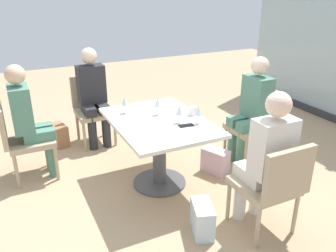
% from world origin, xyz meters
% --- Properties ---
extents(ground_plane, '(12.00, 12.00, 0.00)m').
position_xyz_m(ground_plane, '(0.00, 0.00, 0.00)').
color(ground_plane, tan).
extents(dining_table_main, '(1.22, 0.90, 0.73)m').
position_xyz_m(dining_table_main, '(0.00, 0.00, 0.54)').
color(dining_table_main, silver).
rests_on(dining_table_main, ground_plane).
extents(chair_side_end, '(0.50, 0.46, 0.87)m').
position_xyz_m(chair_side_end, '(-1.40, -0.33, 0.50)').
color(chair_side_end, tan).
rests_on(chair_side_end, ground_plane).
extents(chair_far_right, '(0.50, 0.46, 0.87)m').
position_xyz_m(chair_far_right, '(1.13, 0.50, 0.50)').
color(chair_far_right, tan).
rests_on(chair_far_right, ground_plane).
extents(chair_near_window, '(0.46, 0.51, 0.87)m').
position_xyz_m(chair_near_window, '(0.00, 1.27, 0.50)').
color(chair_near_window, tan).
rests_on(chair_near_window, ground_plane).
extents(chair_front_left, '(0.46, 0.50, 0.87)m').
position_xyz_m(chair_front_left, '(-0.75, -1.27, 0.50)').
color(chair_front_left, tan).
rests_on(chair_front_left, ground_plane).
extents(person_side_end, '(0.39, 0.34, 1.26)m').
position_xyz_m(person_side_end, '(-1.29, -0.33, 0.70)').
color(person_side_end, '#28282D').
rests_on(person_side_end, ground_plane).
extents(person_far_right, '(0.39, 0.34, 1.26)m').
position_xyz_m(person_far_right, '(1.02, 0.50, 0.70)').
color(person_far_right, silver).
rests_on(person_far_right, ground_plane).
extents(person_near_window, '(0.34, 0.39, 1.26)m').
position_xyz_m(person_near_window, '(-0.00, 1.16, 0.70)').
color(person_near_window, '#4C7F6B').
rests_on(person_near_window, ground_plane).
extents(person_front_left, '(0.34, 0.39, 1.26)m').
position_xyz_m(person_front_left, '(-0.75, -1.16, 0.70)').
color(person_front_left, '#4C7F6B').
rests_on(person_front_left, ground_plane).
extents(wine_glass_0, '(0.07, 0.07, 0.18)m').
position_xyz_m(wine_glass_0, '(-0.15, 0.06, 0.86)').
color(wine_glass_0, silver).
rests_on(wine_glass_0, dining_table_main).
extents(wine_glass_1, '(0.07, 0.07, 0.18)m').
position_xyz_m(wine_glass_1, '(0.24, 0.31, 0.86)').
color(wine_glass_1, silver).
rests_on(wine_glass_1, dining_table_main).
extents(wine_glass_2, '(0.07, 0.07, 0.18)m').
position_xyz_m(wine_glass_2, '(0.15, 0.15, 0.86)').
color(wine_glass_2, silver).
rests_on(wine_glass_2, dining_table_main).
extents(wine_glass_3, '(0.07, 0.07, 0.18)m').
position_xyz_m(wine_glass_3, '(-0.34, -0.23, 0.86)').
color(wine_glass_3, silver).
rests_on(wine_glass_3, dining_table_main).
extents(coffee_cup, '(0.08, 0.08, 0.09)m').
position_xyz_m(coffee_cup, '(0.01, 0.38, 0.78)').
color(coffee_cup, white).
rests_on(coffee_cup, dining_table_main).
extents(cell_phone_on_table, '(0.08, 0.15, 0.01)m').
position_xyz_m(cell_phone_on_table, '(0.24, 0.18, 0.73)').
color(cell_phone_on_table, black).
rests_on(cell_phone_on_table, dining_table_main).
extents(handbag_0, '(0.32, 0.21, 0.28)m').
position_xyz_m(handbag_0, '(-1.44, -0.79, 0.14)').
color(handbag_0, '#A3704C').
rests_on(handbag_0, ground_plane).
extents(handbag_1, '(0.34, 0.25, 0.28)m').
position_xyz_m(handbag_1, '(0.88, 0.00, 0.14)').
color(handbag_1, silver).
rests_on(handbag_1, ground_plane).
extents(handbag_2, '(0.34, 0.27, 0.28)m').
position_xyz_m(handbag_2, '(0.06, 0.66, 0.14)').
color(handbag_2, beige).
rests_on(handbag_2, ground_plane).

